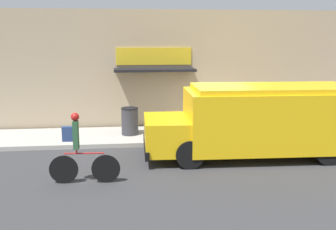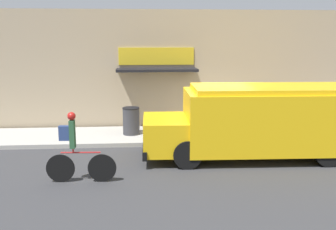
{
  "view_description": "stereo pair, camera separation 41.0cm",
  "coord_description": "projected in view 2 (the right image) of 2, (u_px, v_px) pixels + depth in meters",
  "views": [
    {
      "loc": [
        -2.75,
        -12.44,
        3.53
      ],
      "look_at": [
        -1.42,
        -0.2,
        1.1
      ],
      "focal_mm": 42.0,
      "sensor_mm": 36.0,
      "label": 1
    },
    {
      "loc": [
        -2.34,
        -12.48,
        3.53
      ],
      "look_at": [
        -1.42,
        -0.2,
        1.1
      ],
      "focal_mm": 42.0,
      "sensor_mm": 36.0,
      "label": 2
    }
  ],
  "objects": [
    {
      "name": "trash_bin",
      "position": [
        131.0,
        121.0,
        13.94
      ],
      "size": [
        0.6,
        0.6,
        0.96
      ],
      "color": "#38383D",
      "rests_on": "sidewalk"
    },
    {
      "name": "storefront",
      "position": [
        198.0,
        70.0,
        15.25
      ],
      "size": [
        16.69,
        1.09,
        4.57
      ],
      "color": "tan",
      "rests_on": "ground_plane"
    },
    {
      "name": "cyclist",
      "position": [
        76.0,
        150.0,
        9.62
      ],
      "size": [
        1.73,
        0.21,
        1.77
      ],
      "rotation": [
        0.0,
        0.0,
        -0.05
      ],
      "color": "black",
      "rests_on": "ground_plane"
    },
    {
      "name": "ground_plane",
      "position": [
        210.0,
        146.0,
        13.06
      ],
      "size": [
        70.0,
        70.0,
        0.0
      ],
      "primitive_type": "plane",
      "color": "#38383A"
    },
    {
      "name": "sidewalk",
      "position": [
        204.0,
        134.0,
        14.27
      ],
      "size": [
        28.0,
        2.5,
        0.14
      ],
      "color": "#ADAAA3",
      "rests_on": "ground_plane"
    },
    {
      "name": "school_bus",
      "position": [
        260.0,
        120.0,
        11.61
      ],
      "size": [
        6.42,
        2.78,
        2.14
      ],
      "rotation": [
        0.0,
        0.0,
        -0.03
      ],
      "color": "yellow",
      "rests_on": "ground_plane"
    }
  ]
}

